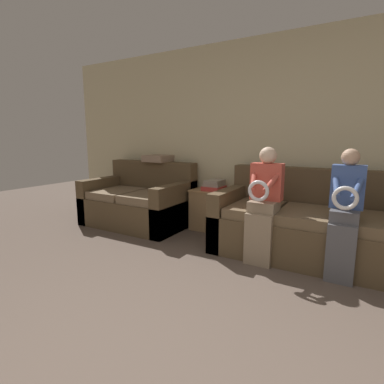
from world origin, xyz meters
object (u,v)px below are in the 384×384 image
object	(u,v)px
side_shelf	(213,209)
book_stack	(214,185)
child_left_seated	(264,200)
couch_side	(139,203)
throw_pillow	(158,158)
couch_main	(307,226)
child_right_seated	(345,209)

from	to	relation	value
side_shelf	book_stack	distance (m)	0.34
side_shelf	book_stack	size ratio (longest dim) A/B	1.97
side_shelf	book_stack	bearing A→B (deg)	37.88
side_shelf	child_left_seated	bearing A→B (deg)	-38.00
couch_side	book_stack	distance (m)	1.18
couch_side	throw_pillow	xyz separation A→B (m)	(0.12, 0.33, 0.65)
couch_main	throw_pillow	distance (m)	2.39
couch_main	child_right_seated	world-z (taller)	child_right_seated
couch_main	child_right_seated	size ratio (longest dim) A/B	1.64
couch_main	child_left_seated	bearing A→B (deg)	-131.64
child_left_seated	book_stack	world-z (taller)	child_left_seated
child_right_seated	couch_side	bearing A→B (deg)	171.00
book_stack	couch_main	bearing A→B (deg)	-13.39
couch_side	throw_pillow	world-z (taller)	throw_pillow
child_left_seated	child_right_seated	distance (m)	0.75
book_stack	child_right_seated	bearing A→B (deg)	-23.65
child_right_seated	throw_pillow	distance (m)	2.78
side_shelf	couch_main	bearing A→B (deg)	-13.13
couch_main	child_left_seated	world-z (taller)	child_left_seated
couch_main	side_shelf	xyz separation A→B (m)	(-1.30, 0.30, -0.03)
child_right_seated	side_shelf	xyz separation A→B (m)	(-1.67, 0.73, -0.36)
book_stack	throw_pillow	size ratio (longest dim) A/B	0.84
child_right_seated	side_shelf	size ratio (longest dim) A/B	1.96
side_shelf	throw_pillow	distance (m)	1.19
couch_side	couch_main	bearing A→B (deg)	-0.40
couch_main	throw_pillow	bearing A→B (deg)	171.29
book_stack	couch_side	bearing A→B (deg)	-165.19
couch_main	child_right_seated	distance (m)	0.65
couch_side	child_right_seated	world-z (taller)	child_right_seated
child_right_seated	side_shelf	world-z (taller)	child_right_seated
child_left_seated	side_shelf	distance (m)	1.23
side_shelf	book_stack	world-z (taller)	book_stack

